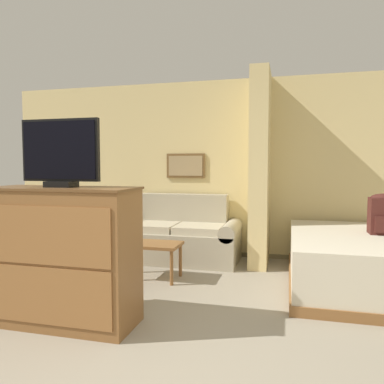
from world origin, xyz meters
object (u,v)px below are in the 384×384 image
at_px(coffee_table, 151,248).
at_px(table_lamp, 111,199).
at_px(bed, 379,261).
at_px(backpack, 384,213).
at_px(tv_dresser, 63,256).
at_px(couch, 178,237).
at_px(tv, 60,154).

relative_size(coffee_table, table_lamp, 1.62).
relative_size(bed, backpack, 4.60).
bearing_deg(tv_dresser, table_lamp, 107.03).
bearing_deg(bed, tv_dresser, -149.46).
xyz_separation_m(bed, backpack, (0.06, 0.10, 0.52)).
xyz_separation_m(couch, tv, (-0.33, -2.32, 1.12)).
xyz_separation_m(tv_dresser, backpack, (2.88, 1.77, 0.24)).
xyz_separation_m(table_lamp, tv, (0.70, -2.27, 0.59)).
bearing_deg(couch, table_lamp, -177.08).
distance_m(coffee_table, tv_dresser, 1.42).
bearing_deg(couch, coffee_table, -93.08).
xyz_separation_m(coffee_table, tv_dresser, (-0.28, -1.37, 0.21)).
relative_size(tv_dresser, backpack, 2.82).
relative_size(tv, bed, 0.34).
bearing_deg(coffee_table, bed, 6.54).
relative_size(couch, backpack, 3.85).
height_order(tv_dresser, backpack, tv_dresser).
height_order(tv, backpack, tv).
relative_size(tv, backpack, 1.56).
distance_m(table_lamp, bed, 3.61).
bearing_deg(backpack, bed, -119.70).
bearing_deg(tv_dresser, tv, 90.00).
bearing_deg(table_lamp, couch, 2.92).
bearing_deg(couch, tv, -98.13).
height_order(table_lamp, backpack, backpack).
bearing_deg(couch, tv_dresser, -98.12).
relative_size(coffee_table, bed, 0.33).
xyz_separation_m(couch, table_lamp, (-1.03, -0.05, 0.53)).
relative_size(coffee_table, tv_dresser, 0.54).
distance_m(tv, backpack, 3.43).
bearing_deg(tv_dresser, backpack, 31.54).
relative_size(couch, coffee_table, 2.51).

